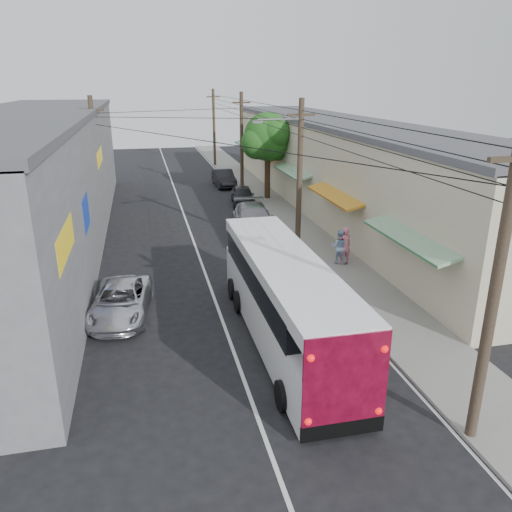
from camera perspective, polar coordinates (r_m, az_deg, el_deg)
The scene contains 13 objects.
ground at distance 14.43m, azimuth 0.20°, elevation -18.03°, with size 120.00×120.00×0.00m, color black.
sidewalk at distance 33.61m, azimuth 3.29°, elevation 4.34°, with size 3.00×80.00×0.12m, color slate.
building_right at distance 36.27m, azimuth 9.44°, elevation 10.22°, with size 7.09×40.00×6.25m.
building_left at distance 30.18m, azimuth -24.19°, elevation 7.95°, with size 7.20×36.00×7.25m.
utility_poles at distance 32.34m, azimuth -2.59°, elevation 11.12°, with size 11.80×45.28×8.00m.
street_tree at distance 38.58m, azimuth 1.45°, elevation 13.29°, with size 4.40×4.00×6.60m.
coach_bus at distance 17.43m, azimuth 3.23°, elevation -4.83°, with size 2.52×10.92×3.14m.
jeepney at distance 20.25m, azimuth -15.22°, elevation -5.00°, with size 2.12×4.60×1.28m, color silver.
parked_suv at distance 30.45m, azimuth -0.29°, elevation 4.25°, with size 2.29×5.64×1.64m, color gray.
parked_car_mid at distance 37.55m, azimuth -1.53°, elevation 6.95°, with size 1.61×4.01×1.37m, color #25252A.
parked_car_far at distance 44.35m, azimuth -3.69°, elevation 8.89°, with size 1.52×4.37×1.44m, color black.
pedestrian_near at distance 25.08m, azimuth 10.07°, elevation 1.20°, with size 0.69×0.45×1.89m, color #D7728E.
pedestrian_far at distance 25.10m, azimuth 9.53°, elevation 1.05°, with size 0.84×0.66×1.73m, color #98BBDE.
Camera 1 is at (-2.60, -11.16, 8.77)m, focal length 35.00 mm.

